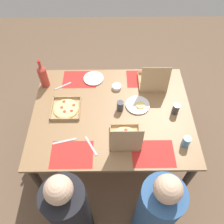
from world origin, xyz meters
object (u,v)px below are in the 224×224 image
(plate_near_left, at_px, (138,105))
(cup_red, at_px, (120,106))
(diner_right_seat, at_px, (71,213))
(cup_spare, at_px, (186,142))
(condiment_bowl, at_px, (117,87))
(plate_near_right, at_px, (94,78))
(soda_bottle, at_px, (43,76))
(pizza_box_corner_right, at_px, (66,109))
(pizza_box_center, at_px, (125,138))
(cup_dark, at_px, (176,109))
(pizza_box_corner_left, at_px, (152,82))
(diner_left_seat, at_px, (155,212))

(plate_near_left, height_order, cup_red, cup_red)
(diner_right_seat, bearing_deg, cup_spare, -153.08)
(condiment_bowl, relative_size, diner_right_seat, 0.08)
(cup_spare, bearing_deg, plate_near_right, -44.69)
(soda_bottle, height_order, cup_spare, soda_bottle)
(pizza_box_corner_right, height_order, cup_spare, cup_spare)
(cup_red, relative_size, condiment_bowl, 1.10)
(condiment_bowl, bearing_deg, plate_near_right, -28.96)
(soda_bottle, bearing_deg, plate_near_left, 162.86)
(pizza_box_center, height_order, soda_bottle, soda_bottle)
(plate_near_left, bearing_deg, cup_dark, 165.76)
(soda_bottle, distance_m, cup_spare, 1.52)
(soda_bottle, xyz_separation_m, cup_dark, (-1.30, 0.38, -0.08))
(plate_near_left, distance_m, cup_dark, 0.36)
(cup_red, distance_m, diner_right_seat, 1.03)
(condiment_bowl, bearing_deg, plate_near_left, 130.31)
(plate_near_left, bearing_deg, cup_spare, 130.38)
(condiment_bowl, xyz_separation_m, diner_right_seat, (0.40, 1.17, -0.25))
(cup_dark, xyz_separation_m, diner_right_seat, (0.95, 0.85, -0.29))
(pizza_box_corner_left, xyz_separation_m, cup_dark, (-0.18, 0.37, 0.01))
(cup_dark, distance_m, diner_right_seat, 1.30)
(pizza_box_corner_left, bearing_deg, pizza_box_corner_right, 20.05)
(pizza_box_corner_right, relative_size, plate_near_right, 1.28)
(pizza_box_corner_right, distance_m, cup_red, 0.52)
(plate_near_left, bearing_deg, diner_left_seat, 95.47)
(pizza_box_corner_right, relative_size, soda_bottle, 0.85)
(pizza_box_center, bearing_deg, plate_near_right, -68.41)
(pizza_box_center, distance_m, soda_bottle, 1.07)
(soda_bottle, distance_m, diner_left_seat, 1.65)
(plate_near_right, bearing_deg, condiment_bowl, 151.04)
(plate_near_right, relative_size, diner_left_seat, 0.18)
(cup_dark, bearing_deg, diner_right_seat, 41.79)
(pizza_box_corner_right, xyz_separation_m, soda_bottle, (0.25, -0.33, 0.12))
(pizza_box_corner_left, distance_m, pizza_box_center, 0.75)
(plate_near_right, bearing_deg, soda_bottle, 9.30)
(plate_near_right, xyz_separation_m, cup_red, (-0.27, 0.42, 0.05))
(plate_near_right, bearing_deg, diner_left_seat, 112.38)
(cup_red, bearing_deg, diner_left_seat, 106.65)
(condiment_bowl, bearing_deg, diner_left_seat, 103.96)
(pizza_box_corner_left, bearing_deg, plate_near_left, 58.59)
(soda_bottle, xyz_separation_m, cup_spare, (-1.32, 0.73, -0.08))
(cup_red, height_order, cup_dark, cup_dark)
(pizza_box_corner_right, relative_size, diner_left_seat, 0.23)
(cup_red, relative_size, diner_left_seat, 0.09)
(pizza_box_corner_right, xyz_separation_m, plate_near_right, (-0.25, -0.41, -0.00))
(pizza_box_corner_left, xyz_separation_m, condiment_bowl, (0.37, 0.04, -0.03))
(condiment_bowl, bearing_deg, cup_red, 95.14)
(pizza_box_corner_right, distance_m, diner_right_seat, 0.93)
(plate_near_right, xyz_separation_m, diner_left_seat, (-0.54, 1.31, -0.24))
(plate_near_left, xyz_separation_m, cup_spare, (-0.37, 0.44, 0.04))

